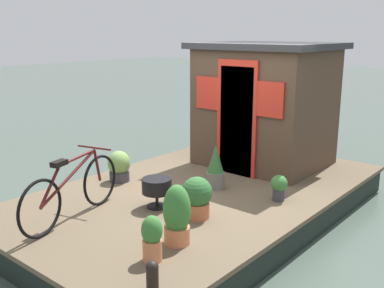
% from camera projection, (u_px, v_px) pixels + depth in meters
% --- Properties ---
extents(ground_plane, '(60.00, 60.00, 0.00)m').
position_uv_depth(ground_plane, '(201.00, 215.00, 6.67)').
color(ground_plane, '#47564C').
extents(houseboat_deck, '(5.64, 3.38, 0.41)m').
position_uv_depth(houseboat_deck, '(201.00, 201.00, 6.62)').
color(houseboat_deck, brown).
rests_on(houseboat_deck, ground_plane).
extents(houseboat_cabin, '(1.85, 2.13, 2.03)m').
position_uv_depth(houseboat_cabin, '(265.00, 104.00, 7.59)').
color(houseboat_cabin, '#4C3828').
rests_on(houseboat_cabin, houseboat_deck).
extents(bicycle, '(1.70, 0.60, 0.80)m').
position_uv_depth(bicycle, '(72.00, 190.00, 5.40)').
color(bicycle, black).
rests_on(bicycle, houseboat_deck).
extents(potted_plant_mint, '(0.21, 0.21, 0.47)m').
position_uv_depth(potted_plant_mint, '(152.00, 238.00, 4.44)').
color(potted_plant_mint, '#C6754C').
rests_on(potted_plant_mint, houseboat_deck).
extents(potted_plant_succulent, '(0.26, 0.26, 0.65)m').
position_uv_depth(potted_plant_succulent, '(215.00, 168.00, 6.51)').
color(potted_plant_succulent, slate).
rests_on(potted_plant_succulent, houseboat_deck).
extents(potted_plant_fern, '(0.34, 0.34, 0.47)m').
position_uv_depth(potted_plant_fern, '(119.00, 166.00, 6.83)').
color(potted_plant_fern, '#38383D').
rests_on(potted_plant_fern, houseboat_deck).
extents(potted_plant_lavender, '(0.22, 0.22, 0.35)m').
position_uv_depth(potted_plant_lavender, '(279.00, 186.00, 6.05)').
color(potted_plant_lavender, '#38383D').
rests_on(potted_plant_lavender, houseboat_deck).
extents(potted_plant_rosemary, '(0.38, 0.38, 0.51)m').
position_uv_depth(potted_plant_rosemary, '(197.00, 197.00, 5.48)').
color(potted_plant_rosemary, '#B2603D').
rests_on(potted_plant_rosemary, houseboat_deck).
extents(potted_plant_basil, '(0.30, 0.30, 0.66)m').
position_uv_depth(potted_plant_basil, '(177.00, 216.00, 4.79)').
color(potted_plant_basil, '#C6754C').
rests_on(potted_plant_basil, houseboat_deck).
extents(charcoal_grill, '(0.38, 0.38, 0.39)m').
position_uv_depth(charcoal_grill, '(157.00, 187.00, 5.81)').
color(charcoal_grill, black).
rests_on(charcoal_grill, houseboat_deck).
extents(mooring_bollard, '(0.12, 0.12, 0.27)m').
position_uv_depth(mooring_bollard, '(152.00, 274.00, 3.96)').
color(mooring_bollard, black).
rests_on(mooring_bollard, houseboat_deck).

